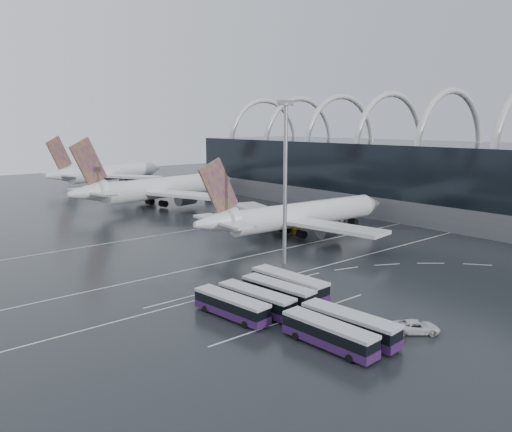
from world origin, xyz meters
TOP-DOWN VIEW (x-y plane):
  - ground at (0.00, 0.00)m, footprint 420.00×420.00m
  - terminal at (61.56, 19.84)m, footprint 42.00×160.00m
  - lane_marking_near at (0.00, -2.00)m, footprint 120.00×0.25m
  - lane_marking_mid at (0.00, 12.00)m, footprint 120.00×0.25m
  - lane_marking_far at (0.00, 40.00)m, footprint 120.00×0.25m
  - bus_bay_line_south at (-24.00, -16.00)m, footprint 28.00×0.25m
  - bus_bay_line_north at (-24.00, 0.00)m, footprint 28.00×0.25m
  - airliner_main at (10.62, 18.97)m, footprint 55.51×48.66m
  - airliner_gate_b at (7.31, 76.66)m, footprint 63.08×56.10m
  - airliner_gate_c at (15.94, 135.43)m, footprint 58.05×52.81m
  - bus_row_near_a at (-30.42, -10.50)m, footprint 4.05×12.35m
  - bus_row_near_b at (-26.54, -11.00)m, footprint 4.17×12.64m
  - bus_row_near_c at (-22.02, -10.48)m, footprint 3.93×12.35m
  - bus_row_near_d at (-18.65, -9.32)m, footprint 3.82×13.48m
  - bus_row_far_a at (-27.30, -24.99)m, footprint 3.46×12.41m
  - bus_row_far_b at (-23.46, -24.89)m, footprint 3.99×13.00m
  - van_curve_a at (-15.91, -29.19)m, footprint 5.98×5.66m
  - floodlight_mast at (-7.22, 3.97)m, footprint 2.26×2.26m
  - gse_cart_belly_b at (20.46, 30.78)m, footprint 2.49×1.47m
  - gse_cart_belly_c at (12.50, 21.26)m, footprint 2.46×1.45m
  - gse_cart_belly_d at (33.12, 24.50)m, footprint 2.50×1.48m
  - gse_cart_belly_e at (20.74, 31.41)m, footprint 2.15×1.27m

SIDE VIEW (x-z plane):
  - ground at x=0.00m, z-range 0.00..0.00m
  - lane_marking_near at x=0.00m, z-range 0.00..0.01m
  - lane_marking_mid at x=0.00m, z-range 0.00..0.01m
  - lane_marking_far at x=0.00m, z-range 0.00..0.01m
  - bus_bay_line_south at x=-24.00m, z-range 0.00..0.01m
  - bus_bay_line_north at x=-24.00m, z-range 0.00..0.01m
  - gse_cart_belly_e at x=20.74m, z-range 0.00..1.17m
  - gse_cart_belly_c at x=12.50m, z-range 0.00..1.34m
  - gse_cart_belly_b at x=20.46m, z-range 0.00..1.36m
  - gse_cart_belly_d at x=33.12m, z-range 0.00..1.36m
  - van_curve_a at x=-15.91m, z-range 0.00..1.57m
  - bus_row_near_a at x=-30.42m, z-range 0.15..3.13m
  - bus_row_near_c at x=-22.02m, z-range 0.15..3.14m
  - bus_row_far_a at x=-27.30m, z-range 0.15..3.17m
  - bus_row_near_b at x=-26.54m, z-range 0.15..3.20m
  - bus_row_far_b at x=-23.46m, z-range 0.16..3.31m
  - bus_row_near_d at x=-18.65m, z-range 0.16..3.44m
  - airliner_main at x=10.62m, z-range -4.69..14.11m
  - airliner_gate_c at x=15.94m, z-range -5.26..15.78m
  - airliner_gate_b at x=7.31m, z-range -5.48..16.45m
  - terminal at x=61.56m, z-range -6.58..28.32m
  - floodlight_mast at x=-7.22m, z-range 3.80..33.30m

